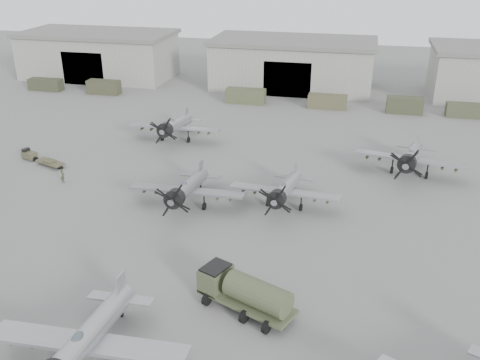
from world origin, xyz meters
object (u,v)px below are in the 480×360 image
object	(u,v)px
aircraft_near_1	(84,342)
tug_trailer	(37,158)
aircraft_mid_2	(285,190)
aircraft_far_0	(174,126)
aircraft_far_1	(411,157)
ground_crew	(63,176)
aircraft_mid_1	(186,189)
fuel_tanker	(245,291)

from	to	relation	value
aircraft_near_1	tug_trailer	bearing A→B (deg)	124.52
aircraft_mid_2	tug_trailer	distance (m)	31.64
aircraft_far_0	tug_trailer	xyz separation A→B (m)	(-13.94, -10.51, -1.72)
aircraft_far_1	ground_crew	size ratio (longest dim) A/B	8.14
tug_trailer	aircraft_far_0	bearing A→B (deg)	57.44
aircraft_far_1	ground_crew	xyz separation A→B (m)	(-37.56, -10.45, -1.53)
aircraft_mid_1	aircraft_far_0	size ratio (longest dim) A/B	0.96
aircraft_mid_2	aircraft_far_0	bearing A→B (deg)	141.28
fuel_tanker	tug_trailer	xyz separation A→B (m)	(-30.80, 22.18, -1.13)
aircraft_near_1	aircraft_far_1	size ratio (longest dim) A/B	1.00
tug_trailer	ground_crew	world-z (taller)	ground_crew
aircraft_far_0	aircraft_far_1	bearing A→B (deg)	-10.36
tug_trailer	aircraft_mid_1	bearing A→B (deg)	0.82
tug_trailer	ground_crew	size ratio (longest dim) A/B	4.20
aircraft_far_0	fuel_tanker	distance (m)	36.78
aircraft_mid_1	fuel_tanker	xyz separation A→B (m)	(9.21, -14.48, -0.51)
aircraft_far_1	tug_trailer	size ratio (longest dim) A/B	1.94
ground_crew	aircraft_near_1	bearing A→B (deg)	-165.38
tug_trailer	aircraft_mid_2	bearing A→B (deg)	10.27
aircraft_mid_1	aircraft_far_0	xyz separation A→B (m)	(-7.65, 18.20, 0.08)
aircraft_mid_1	aircraft_mid_2	xyz separation A→B (m)	(9.51, 2.12, -0.09)
aircraft_mid_1	ground_crew	world-z (taller)	aircraft_mid_1
aircraft_mid_1	aircraft_mid_2	world-z (taller)	aircraft_mid_1
aircraft_mid_1	aircraft_mid_2	bearing A→B (deg)	11.82
fuel_tanker	ground_crew	xyz separation A→B (m)	(-24.59, 17.36, -0.84)
aircraft_far_0	tug_trailer	distance (m)	17.54
aircraft_far_1	ground_crew	distance (m)	39.02
aircraft_near_1	aircraft_far_0	xyz separation A→B (m)	(-8.64, 40.93, -0.13)
aircraft_near_1	fuel_tanker	bearing A→B (deg)	43.01
aircraft_far_1	tug_trailer	distance (m)	44.17
tug_trailer	aircraft_near_1	bearing A→B (deg)	-32.99
aircraft_mid_2	ground_crew	bearing A→B (deg)	-177.35
aircraft_mid_2	ground_crew	xyz separation A→B (m)	(-24.89, 0.76, -1.26)
ground_crew	aircraft_far_1	bearing A→B (deg)	-92.40
aircraft_far_0	tug_trailer	bearing A→B (deg)	-144.09
aircraft_far_1	ground_crew	bearing A→B (deg)	-153.71
fuel_tanker	ground_crew	world-z (taller)	fuel_tanker
aircraft_mid_2	fuel_tanker	size ratio (longest dim) A/B	1.46
aircraft_near_1	aircraft_mid_1	xyz separation A→B (m)	(-0.99, 22.73, -0.20)
aircraft_far_0	ground_crew	bearing A→B (deg)	-117.87
aircraft_far_1	fuel_tanker	world-z (taller)	aircraft_far_1
aircraft_mid_2	aircraft_mid_1	bearing A→B (deg)	-163.03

